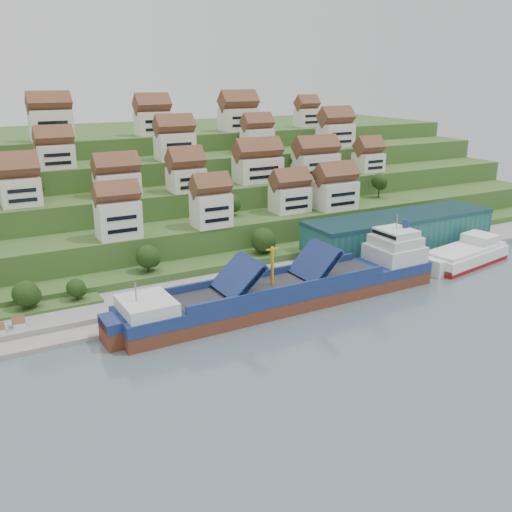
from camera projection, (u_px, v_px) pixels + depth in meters
ground at (275, 307)px, 131.94m from camera, size 300.00×300.00×0.00m
quay at (312, 270)px, 153.22m from camera, size 180.00×14.00×2.20m
hillside at (138, 187)px, 215.44m from camera, size 260.00×128.00×31.00m
hillside_village at (174, 163)px, 176.34m from camera, size 152.09×63.33×29.63m
hillside_trees at (183, 213)px, 158.23m from camera, size 142.82×62.66×29.54m
warehouse at (399, 231)px, 167.49m from camera, size 60.00×15.00×10.00m
flagpole at (317, 255)px, 146.40m from camera, size 1.28×0.16×8.00m
cargo_ship at (295, 290)px, 132.86m from camera, size 79.90×14.30×17.68m
second_ship at (466, 255)px, 160.98m from camera, size 29.74×15.51×8.21m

